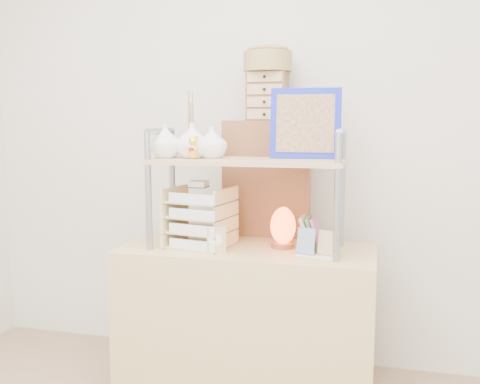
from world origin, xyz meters
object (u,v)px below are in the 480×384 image
object	(u,v)px
cabinet	(267,246)
letter_tray	(199,221)
desk	(246,323)
salt_lamp	(283,227)

from	to	relation	value
cabinet	letter_tray	distance (m)	0.52
desk	salt_lamp	xyz separation A→B (m)	(0.17, 0.05, 0.47)
salt_lamp	desk	bearing A→B (deg)	-164.57
desk	letter_tray	bearing A→B (deg)	-171.69
letter_tray	cabinet	bearing A→B (deg)	58.12
desk	salt_lamp	distance (m)	0.50
cabinet	letter_tray	bearing A→B (deg)	-126.24
cabinet	letter_tray	size ratio (longest dim) A/B	4.26
letter_tray	salt_lamp	size ratio (longest dim) A/B	1.62
cabinet	salt_lamp	bearing A→B (deg)	-70.98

